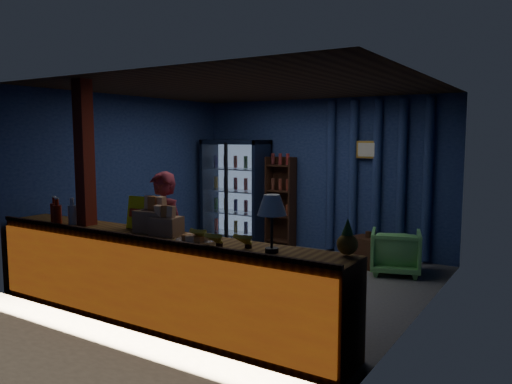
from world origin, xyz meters
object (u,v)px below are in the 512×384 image
Objects in this scene: green_chair at (396,252)px; table_lamp at (272,207)px; shopkeeper at (163,239)px; pastry_tray at (197,239)px.

green_chair is 1.36× the size of table_lamp.
table_lamp is (-0.14, -3.28, 1.03)m from green_chair.
table_lamp is (1.77, -0.52, 0.57)m from shopkeeper.
shopkeeper reaches higher than green_chair.
table_lamp is at bearing 70.99° from green_chair.
pastry_tray is at bearing 179.39° from table_lamp.
pastry_tray is (0.92, -0.51, 0.19)m from shopkeeper.
shopkeeper is 3.05× the size of table_lamp.
shopkeeper reaches higher than table_lamp.
green_chair is at bearing 87.58° from table_lamp.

